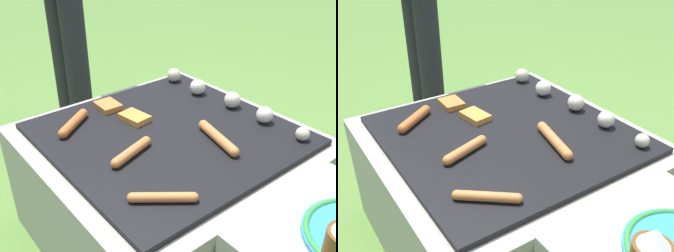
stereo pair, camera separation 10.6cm
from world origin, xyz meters
The scene contains 9 objects.
ground_plane centered at (0.00, 0.00, 0.00)m, with size 14.00×14.00×0.00m, color #567F38.
grill centered at (0.00, 0.00, 0.21)m, with size 0.82×0.82×0.43m.
sausage_mid_right centered at (-0.22, -0.22, 0.44)m, with size 0.12×0.15×0.03m.
sausage_front_center centered at (0.15, 0.08, 0.44)m, with size 0.20×0.07×0.03m.
sausage_back_left centered at (0.05, -0.17, 0.44)m, with size 0.07×0.16×0.03m.
sausage_front_left centered at (0.26, -0.23, 0.44)m, with size 0.12×0.14×0.03m.
bread_slice_right centered at (-0.27, -0.06, 0.44)m, with size 0.09×0.07×0.02m.
bread_slice_left centered at (-0.13, -0.04, 0.44)m, with size 0.11×0.08×0.02m.
mushroom_row centered at (-0.04, 0.28, 0.45)m, with size 0.66×0.08×0.06m.
Camera 1 is at (0.85, -0.69, 1.05)m, focal length 42.00 mm.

